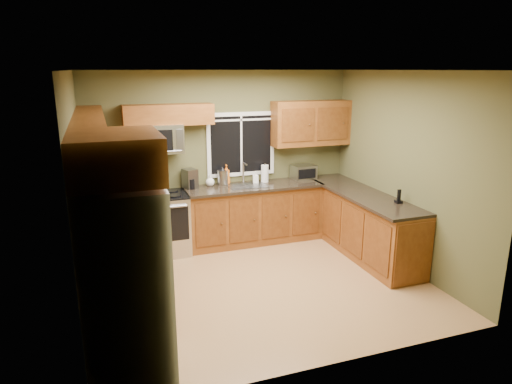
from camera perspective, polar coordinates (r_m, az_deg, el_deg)
floor at (r=6.08m, az=0.66°, el=-11.40°), size 4.20×4.20×0.00m
ceiling at (r=5.44m, az=0.75°, el=14.99°), size 4.20×4.20×0.00m
back_wall at (r=7.28m, az=-4.16°, el=4.30°), size 4.20×0.00×4.20m
front_wall at (r=4.03m, az=9.51°, el=-4.85°), size 4.20×0.00×4.20m
left_wall at (r=5.29m, az=-21.20°, el=-0.85°), size 0.00×3.60×3.60m
right_wall at (r=6.61m, az=18.10°, el=2.46°), size 0.00×3.60×3.60m
window at (r=7.31m, az=-1.88°, el=5.99°), size 1.12×0.03×1.02m
base_cabinets_left at (r=6.02m, az=-17.42°, el=-7.68°), size 0.60×2.65×0.90m
countertop_left at (r=5.86m, az=-17.54°, el=-3.41°), size 0.65×2.65×0.04m
base_cabinets_back at (r=7.35m, az=-0.28°, el=-2.82°), size 2.17×0.60×0.90m
countertop_back at (r=7.19m, az=-0.22°, el=0.69°), size 2.17×0.65×0.04m
base_cabinets_peninsula at (r=7.10m, az=12.95°, el=-3.85°), size 0.60×2.52×0.90m
countertop_peninsula at (r=6.96m, az=12.96°, el=-0.20°), size 0.65×2.50×0.04m
upper_cabinets_left at (r=5.65m, az=-19.92°, el=5.54°), size 0.33×2.65×0.72m
upper_cabinets_back_left at (r=6.85m, az=-10.88°, el=9.47°), size 1.30×0.33×0.30m
upper_cabinets_back_right at (r=7.56m, az=6.88°, el=8.54°), size 1.30×0.33×0.72m
upper_cabinet_over_fridge at (r=3.87m, az=-17.23°, el=4.27°), size 0.72×0.90×0.38m
refrigerator at (r=4.22m, az=-16.01°, el=-10.96°), size 0.74×0.90×1.80m
range at (r=7.00m, az=-11.64°, el=-3.91°), size 0.76×0.69×0.94m
microwave at (r=6.83m, az=-12.36°, el=6.50°), size 0.76×0.41×0.42m
sink at (r=7.16m, az=-1.14°, el=0.90°), size 0.60×0.42×0.36m
toaster_oven at (r=7.63m, az=5.96°, el=2.50°), size 0.40×0.32×0.23m
coffee_maker at (r=7.06m, az=-8.24°, el=1.58°), size 0.24×0.28×0.30m
kettle at (r=7.18m, az=-4.19°, el=1.91°), size 0.21×0.21×0.30m
paper_towel_roll at (r=7.38m, az=1.10°, el=2.33°), size 0.14×0.14×0.31m
soap_bottle_a at (r=7.25m, az=-3.72°, el=2.20°), size 0.13×0.13×0.31m
soap_bottle_b at (r=7.32m, az=-0.05°, el=1.87°), size 0.10×0.11×0.19m
soap_bottle_c at (r=7.17m, az=-5.77°, el=1.46°), size 0.15×0.15×0.18m
cordless_phone at (r=6.52m, az=17.41°, el=-0.83°), size 0.09×0.09×0.19m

